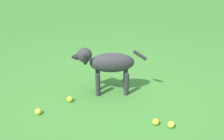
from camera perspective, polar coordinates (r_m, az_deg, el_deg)
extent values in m
plane|color=#38722D|center=(2.88, 0.85, -7.20)|extent=(14.00, 14.00, 0.00)
ellipsoid|color=#2D2D33|center=(2.87, 0.00, 1.68)|extent=(0.40, 0.55, 0.23)
cylinder|color=#2D2D33|center=(2.93, -3.21, -3.41)|extent=(0.06, 0.06, 0.28)
cylinder|color=#2D2D33|center=(3.04, -3.21, -2.20)|extent=(0.06, 0.06, 0.28)
cylinder|color=#2D2D33|center=(2.94, 3.32, -3.25)|extent=(0.06, 0.06, 0.28)
cylinder|color=#2D2D33|center=(3.06, 3.08, -2.05)|extent=(0.06, 0.06, 0.28)
ellipsoid|color=#2D2D33|center=(2.83, -6.24, 3.41)|extent=(0.21, 0.22, 0.17)
ellipsoid|color=black|center=(2.85, -7.74, 2.98)|extent=(0.12, 0.14, 0.07)
sphere|color=black|center=(2.85, -8.83, 2.95)|extent=(0.03, 0.03, 0.03)
ellipsoid|color=black|center=(2.77, -6.12, 2.37)|extent=(0.05, 0.07, 0.13)
ellipsoid|color=black|center=(2.92, -5.98, 3.65)|extent=(0.05, 0.07, 0.13)
cylinder|color=#2D2D33|center=(2.87, 6.35, 3.35)|extent=(0.11, 0.17, 0.13)
sphere|color=#CAD22C|center=(2.57, 9.89, -11.47)|extent=(0.07, 0.07, 0.07)
sphere|color=#D3DE39|center=(2.78, -16.42, -9.03)|extent=(0.07, 0.07, 0.07)
sphere|color=#C1D233|center=(2.90, -9.55, -6.54)|extent=(0.07, 0.07, 0.07)
sphere|color=#D8E240|center=(2.56, 13.26, -11.94)|extent=(0.07, 0.07, 0.07)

